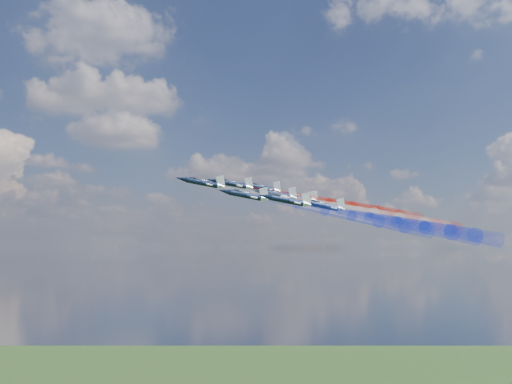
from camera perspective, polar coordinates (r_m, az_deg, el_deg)
name	(u,v)px	position (r m, az deg, el deg)	size (l,w,h in m)	color
jet_lead	(202,183)	(161.36, -4.96, 0.85)	(10.79, 13.49, 3.60)	black
trail_lead	(307,203)	(167.54, 4.72, -1.03)	(4.50, 45.91, 4.50)	white
jet_inner_left	(245,195)	(154.86, -0.98, -0.30)	(10.79, 13.49, 3.60)	black
trail_inner_left	(352,216)	(163.09, 8.85, -2.18)	(4.50, 45.91, 4.50)	#192CDC
jet_inner_right	(232,184)	(171.11, -2.22, 0.73)	(10.79, 13.49, 3.60)	black
trail_inner_right	(329,203)	(178.45, 6.79, -1.04)	(4.50, 45.91, 4.50)	red
jet_outer_left	(287,200)	(147.78, 2.88, -0.79)	(10.79, 13.49, 3.60)	black
trail_outer_left	(397,222)	(157.92, 12.88, -2.70)	(4.50, 45.91, 4.50)	#192CDC
jet_center_third	(276,194)	(165.75, 1.81, -0.21)	(10.79, 13.49, 3.60)	black
trail_center_third	(374,214)	(175.10, 10.85, -1.97)	(4.50, 45.91, 4.50)	white
jet_outer_right	(261,188)	(181.71, 0.50, 0.38)	(10.79, 13.49, 3.60)	black
trail_outer_right	(352,206)	(190.21, 8.86, -1.26)	(4.50, 45.91, 4.50)	red
jet_rear_left	(323,206)	(159.20, 6.20, -1.27)	(10.79, 13.49, 3.60)	black
trail_rear_left	(425,225)	(170.69, 15.28, -3.00)	(4.50, 45.91, 4.50)	#192CDC
jet_rear_right	(298,197)	(177.26, 3.90, -0.50)	(10.79, 13.49, 3.60)	black
trail_rear_right	(390,215)	(187.44, 12.26, -2.13)	(4.50, 45.91, 4.50)	red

